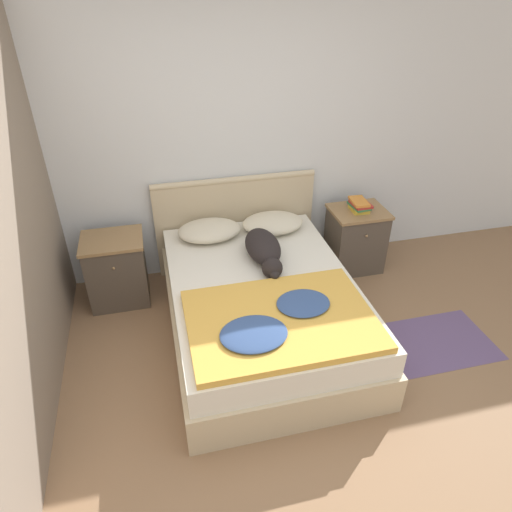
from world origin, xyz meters
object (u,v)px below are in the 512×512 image
object	(u,v)px
book_stack	(359,205)
pillow_left	(209,230)
pillow_right	(273,223)
bed	(262,307)
dog	(264,249)
nightstand_right	(355,239)
nightstand_left	(117,270)

from	to	relation	value
book_stack	pillow_left	bearing A→B (deg)	179.04
pillow_right	book_stack	distance (m)	0.83
bed	dog	size ratio (longest dim) A/B	2.71
pillow_right	dog	xyz separation A→B (m)	(-0.20, -0.46, 0.02)
nightstand_right	pillow_right	distance (m)	0.87
dog	pillow_left	bearing A→B (deg)	129.66
nightstand_left	book_stack	xyz separation A→B (m)	(2.23, -0.00, 0.36)
pillow_right	book_stack	world-z (taller)	book_stack
nightstand_left	book_stack	distance (m)	2.26
nightstand_left	pillow_right	world-z (taller)	pillow_right
pillow_left	dog	size ratio (longest dim) A/B	0.75
nightstand_right	dog	xyz separation A→B (m)	(-1.03, -0.43, 0.29)
nightstand_left	dog	bearing A→B (deg)	-19.79
nightstand_left	book_stack	size ratio (longest dim) A/B	2.68
nightstand_right	dog	size ratio (longest dim) A/B	0.84
nightstand_right	pillow_right	xyz separation A→B (m)	(-0.83, 0.02, 0.27)
book_stack	pillow_right	bearing A→B (deg)	178.37
nightstand_left	dog	size ratio (longest dim) A/B	0.84
nightstand_left	nightstand_right	world-z (taller)	same
nightstand_right	book_stack	xyz separation A→B (m)	(-0.00, -0.00, 0.36)
pillow_right	dog	size ratio (longest dim) A/B	0.75
pillow_left	pillow_right	world-z (taller)	same
nightstand_left	dog	xyz separation A→B (m)	(1.21, -0.43, 0.29)
pillow_right	book_stack	xyz separation A→B (m)	(0.82, -0.02, 0.09)
dog	bed	bearing A→B (deg)	-107.02
nightstand_left	book_stack	bearing A→B (deg)	-0.03
nightstand_right	bed	bearing A→B (deg)	-146.94
bed	nightstand_right	xyz separation A→B (m)	(1.12, 0.73, 0.06)
bed	book_stack	xyz separation A→B (m)	(1.11, 0.72, 0.42)
bed	pillow_right	world-z (taller)	pillow_right
dog	book_stack	xyz separation A→B (m)	(1.02, 0.43, 0.07)
bed	book_stack	size ratio (longest dim) A/B	8.60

